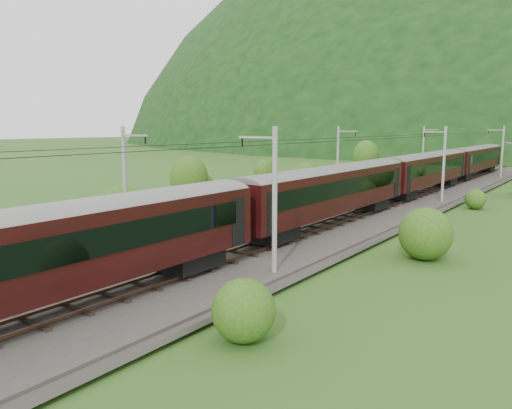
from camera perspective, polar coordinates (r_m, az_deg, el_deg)
The scene contains 14 objects.
ground at distance 31.78m, azimuth -7.27°, elevation -6.28°, with size 600.00×600.00×0.00m, color #345219.
railbed at distance 39.40m, azimuth 2.75°, elevation -3.01°, with size 14.00×220.00×0.30m, color #38332D.
track_left at distance 40.69m, azimuth -0.08°, elevation -2.30°, with size 2.40×220.00×0.27m.
track_right at distance 38.12m, azimuth 5.77°, elevation -3.11°, with size 2.40×220.00×0.27m.
catenary_left at distance 60.82m, azimuth 9.39°, elevation 5.24°, with size 2.54×192.28×8.00m.
catenary_right at distance 56.40m, azimuth 20.60°, elevation 4.51°, with size 2.54×192.28×8.00m.
overhead_wires at distance 38.56m, azimuth 2.82°, elevation 7.15°, with size 4.83×198.00×0.03m.
mountain_ridge at distance 351.88m, azimuth 12.50°, elevation 7.39°, with size 336.00×280.00×132.00m, color black.
train at distance 40.37m, azimuth 8.17°, elevation 2.41°, with size 3.22×180.14×5.61m.
hazard_post_near at distance 86.31m, azimuth 21.48°, elevation 3.52°, with size 0.16×0.16×1.54m, color red.
hazard_post_far at distance 54.64m, azimuth 13.48°, elevation 1.07°, with size 0.16×0.16×1.51m, color red.
signal at distance 88.69m, azimuth 18.96°, elevation 4.16°, with size 0.25×0.25×2.29m.
vegetation_left at distance 47.01m, azimuth -12.07°, elevation 1.38°, with size 10.64×143.41×6.07m.
vegetation_right at distance 41.27m, azimuth 22.97°, elevation -1.48°, with size 6.28×101.68×3.20m.
Camera 1 is at (21.13, -22.23, 8.31)m, focal length 35.00 mm.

